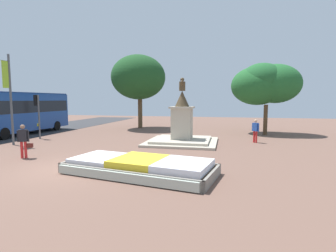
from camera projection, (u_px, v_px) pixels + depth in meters
name	position (u px, v px, depth m)	size (l,w,h in m)	color
ground_plane	(69.00, 168.00, 11.22)	(70.53, 70.53, 0.00)	brown
flower_planter	(140.00, 167.00, 10.38)	(6.40, 3.59, 0.64)	#38281C
statue_monument	(182.00, 129.00, 17.78)	(4.68, 4.68, 4.41)	#B0A692
traffic_light_mid_block	(37.00, 109.00, 19.63)	(0.42, 0.31, 3.29)	#4C5156
banner_pole	(10.00, 97.00, 16.73)	(0.16, 0.64, 5.80)	#4C5156
city_bus	(19.00, 111.00, 21.97)	(2.59, 10.07, 3.54)	#1E4799
pedestrian_with_handbag	(24.00, 139.00, 13.13)	(0.69, 0.40, 1.70)	red
pedestrian_near_planter	(255.00, 129.00, 17.89)	(0.44, 0.42, 1.60)	red
park_tree_far_left	(139.00, 76.00, 26.63)	(5.42, 5.87, 7.48)	brown
park_tree_behind_statue	(265.00, 84.00, 22.41)	(5.81, 4.24, 6.03)	#4C3823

